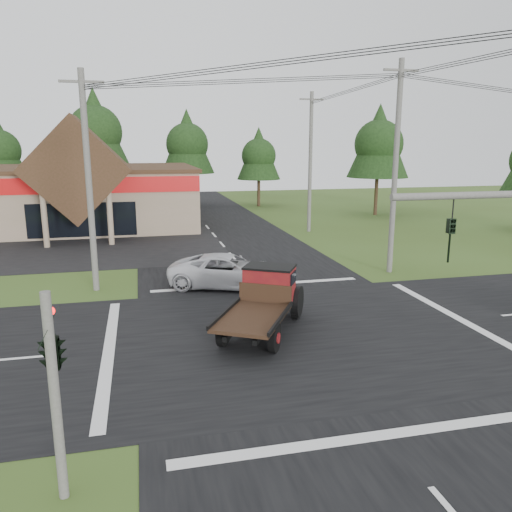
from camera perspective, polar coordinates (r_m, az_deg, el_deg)
name	(u,v)px	position (r m, az deg, el deg)	size (l,w,h in m)	color
ground	(299,334)	(19.38, 4.92, -8.89)	(120.00, 120.00, 0.00)	#394D1B
road_ns	(299,334)	(19.37, 4.92, -8.87)	(12.00, 120.00, 0.02)	black
road_ew	(299,334)	(19.37, 4.92, -8.86)	(120.00, 12.00, 0.02)	black
parking_apron	(17,251)	(37.73, -25.63, 0.55)	(28.00, 14.00, 0.02)	black
cvs_building	(20,196)	(47.94, -25.33, 6.25)	(30.40, 18.20, 9.19)	gray
traffic_signal_corner	(51,332)	(10.57, -22.43, -8.07)	(0.53, 2.48, 4.40)	#595651
utility_pole_nw	(89,181)	(25.28, -18.58, 8.11)	(2.00, 0.30, 10.50)	#595651
utility_pole_ne	(395,167)	(28.63, 15.64, 9.75)	(2.00, 0.30, 11.50)	#595651
utility_pole_n	(310,162)	(41.46, 6.22, 10.67)	(2.00, 0.30, 11.20)	#595651
tree_row_c	(95,129)	(58.30, -17.93, 13.62)	(7.28, 7.28, 13.13)	#332316
tree_row_d	(187,142)	(59.39, -7.87, 12.77)	(6.16, 6.16, 11.11)	#332316
tree_row_e	(259,154)	(58.74, 0.31, 11.58)	(5.04, 5.04, 9.09)	#332316
tree_side_ne	(379,142)	(52.73, 13.86, 12.56)	(6.16, 6.16, 11.11)	#332316
antique_flatbed_truck	(262,302)	(19.11, 0.65, -5.31)	(2.21, 5.78, 2.42)	#5C0D15
white_pickup	(228,271)	(25.32, -3.17, -1.72)	(2.75, 5.96, 1.66)	silver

